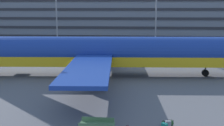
{
  "coord_description": "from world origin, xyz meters",
  "views": [
    {
      "loc": [
        6.95,
        -34.22,
        8.74
      ],
      "look_at": [
        4.26,
        -3.76,
        3.0
      ],
      "focal_mm": 46.07,
      "sensor_mm": 36.0,
      "label": 1
    }
  ],
  "objects_px": {
    "airliner": "(100,53)",
    "suitcase_navy": "(168,125)",
    "baggage_cart": "(97,125)",
    "backpack_silver": "(163,123)",
    "backpack_orange": "(171,123)"
  },
  "relations": [
    {
      "from": "suitcase_navy",
      "to": "baggage_cart",
      "type": "relative_size",
      "value": 0.26
    },
    {
      "from": "suitcase_navy",
      "to": "backpack_silver",
      "type": "bearing_deg",
      "value": 109.86
    },
    {
      "from": "airliner",
      "to": "backpack_orange",
      "type": "distance_m",
      "value": 18.04
    },
    {
      "from": "airliner",
      "to": "backpack_orange",
      "type": "xyz_separation_m",
      "value": [
        7.49,
        -16.16,
        -2.84
      ]
    },
    {
      "from": "backpack_orange",
      "to": "backpack_silver",
      "type": "distance_m",
      "value": 0.65
    },
    {
      "from": "suitcase_navy",
      "to": "backpack_orange",
      "type": "xyz_separation_m",
      "value": [
        0.34,
        0.89,
        -0.18
      ]
    },
    {
      "from": "airliner",
      "to": "baggage_cart",
      "type": "distance_m",
      "value": 17.9
    },
    {
      "from": "airliner",
      "to": "baggage_cart",
      "type": "xyz_separation_m",
      "value": [
        1.97,
        -17.6,
        -2.64
      ]
    },
    {
      "from": "backpack_silver",
      "to": "baggage_cart",
      "type": "distance_m",
      "value": 5.08
    },
    {
      "from": "backpack_orange",
      "to": "suitcase_navy",
      "type": "bearing_deg",
      "value": -110.71
    },
    {
      "from": "backpack_orange",
      "to": "baggage_cart",
      "type": "distance_m",
      "value": 5.71
    },
    {
      "from": "backpack_orange",
      "to": "baggage_cart",
      "type": "relative_size",
      "value": 0.15
    },
    {
      "from": "airliner",
      "to": "suitcase_navy",
      "type": "bearing_deg",
      "value": -67.24
    },
    {
      "from": "suitcase_navy",
      "to": "airliner",
      "type": "bearing_deg",
      "value": 112.76
    },
    {
      "from": "airliner",
      "to": "suitcase_navy",
      "type": "xyz_separation_m",
      "value": [
        7.16,
        -17.06,
        -2.66
      ]
    }
  ]
}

